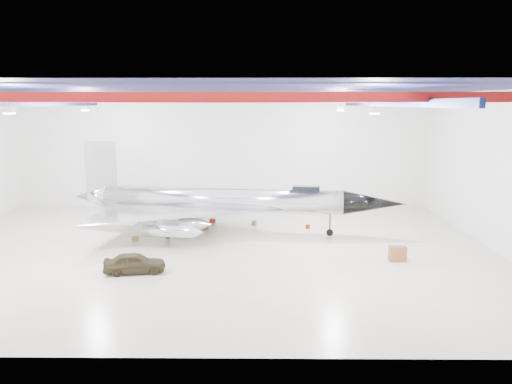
{
  "coord_description": "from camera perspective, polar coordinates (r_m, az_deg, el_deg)",
  "views": [
    {
      "loc": [
        3.81,
        -33.53,
        10.08
      ],
      "look_at": [
        3.46,
        2.0,
        3.77
      ],
      "focal_mm": 35.0,
      "sensor_mm": 36.0,
      "label": 1
    }
  ],
  "objects": [
    {
      "name": "oil_barrel",
      "position": [
        40.7,
        -5.83,
        -4.04
      ],
      "size": [
        0.61,
        0.51,
        0.39
      ],
      "primitive_type": "cube",
      "rotation": [
        0.0,
        0.0,
        0.11
      ],
      "color": "olive",
      "rests_on": "floor"
    },
    {
      "name": "spares_box",
      "position": [
        41.97,
        -0.2,
        -3.55
      ],
      "size": [
        0.47,
        0.47,
        0.39
      ],
      "primitive_type": "cylinder",
      "rotation": [
        0.0,
        0.0,
        -0.09
      ],
      "color": "#59595B",
      "rests_on": "floor"
    },
    {
      "name": "crate_small",
      "position": [
        42.06,
        -12.57,
        -3.87
      ],
      "size": [
        0.42,
        0.38,
        0.24
      ],
      "primitive_type": "cube",
      "rotation": [
        0.0,
        0.0,
        -0.36
      ],
      "color": "#59595B",
      "rests_on": "floor"
    },
    {
      "name": "jeep",
      "position": [
        31.21,
        -13.71,
        -7.87
      ],
      "size": [
        3.84,
        2.03,
        1.25
      ],
      "primitive_type": "imported",
      "rotation": [
        0.0,
        0.0,
        1.73
      ],
      "color": "#332C19",
      "rests_on": "floor"
    },
    {
      "name": "crate_ply",
      "position": [
        38.3,
        -13.62,
        -5.22
      ],
      "size": [
        0.58,
        0.53,
        0.33
      ],
      "primitive_type": "cube",
      "rotation": [
        0.0,
        0.0,
        0.4
      ],
      "color": "olive",
      "rests_on": "floor"
    },
    {
      "name": "wall_back",
      "position": [
        48.89,
        -3.92,
        4.67
      ],
      "size": [
        40.0,
        0.0,
        40.0
      ],
      "primitive_type": "plane",
      "rotation": [
        1.57,
        0.0,
        0.0
      ],
      "color": "silver",
      "rests_on": "floor"
    },
    {
      "name": "tool_chest",
      "position": [
        41.14,
        5.94,
        -3.93
      ],
      "size": [
        0.42,
        0.42,
        0.33
      ],
      "primitive_type": "cylinder",
      "rotation": [
        0.0,
        0.0,
        0.14
      ],
      "color": "maroon",
      "rests_on": "floor"
    },
    {
      "name": "floor",
      "position": [
        35.22,
        -5.71,
        -6.61
      ],
      "size": [
        40.0,
        40.0,
        0.0
      ],
      "primitive_type": "plane",
      "color": "beige",
      "rests_on": "ground"
    },
    {
      "name": "desk",
      "position": [
        33.75,
        15.86,
        -6.81
      ],
      "size": [
        1.11,
        0.57,
        1.01
      ],
      "primitive_type": "cube",
      "rotation": [
        0.0,
        0.0,
        0.01
      ],
      "color": "brown",
      "rests_on": "floor"
    },
    {
      "name": "toolbox_red",
      "position": [
        43.06,
        -5.0,
        -3.27
      ],
      "size": [
        0.58,
        0.51,
        0.35
      ],
      "primitive_type": "cube",
      "rotation": [
        0.0,
        0.0,
        0.25
      ],
      "color": "maroon",
      "rests_on": "floor"
    },
    {
      "name": "ceiling_structure",
      "position": [
        33.74,
        -6.02,
        10.43
      ],
      "size": [
        39.5,
        29.5,
        1.08
      ],
      "color": "maroon",
      "rests_on": "ceiling"
    },
    {
      "name": "ceiling",
      "position": [
        33.76,
        -6.04,
        11.58
      ],
      "size": [
        40.0,
        40.0,
        0.0
      ],
      "primitive_type": "plane",
      "rotation": [
        3.14,
        0.0,
        0.0
      ],
      "color": "#0A0F38",
      "rests_on": "wall_back"
    },
    {
      "name": "engine_drum",
      "position": [
        39.19,
        -6.79,
        -4.53
      ],
      "size": [
        0.63,
        0.63,
        0.5
      ],
      "primitive_type": "cylinder",
      "rotation": [
        0.0,
        0.0,
        -0.15
      ],
      "color": "#59595B",
      "rests_on": "floor"
    },
    {
      "name": "jet_aircraft",
      "position": [
        39.33,
        -3.98,
        -1.28
      ],
      "size": [
        26.34,
        16.66,
        7.19
      ],
      "rotation": [
        0.0,
        0.0,
        -0.12
      ],
      "color": "silver",
      "rests_on": "floor"
    },
    {
      "name": "wall_right",
      "position": [
        37.51,
        26.14,
        2.02
      ],
      "size": [
        0.0,
        30.0,
        30.0
      ],
      "primitive_type": "plane",
      "rotation": [
        1.57,
        0.0,
        -1.57
      ],
      "color": "silver",
      "rests_on": "floor"
    }
  ]
}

